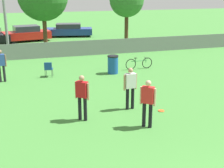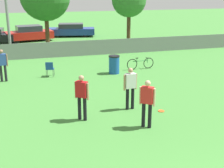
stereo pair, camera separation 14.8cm
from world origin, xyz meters
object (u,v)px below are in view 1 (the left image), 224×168
at_px(player_thrower_red, 148,100).
at_px(spectator_in_blue, 1,64).
at_px(trash_bin, 113,64).
at_px(parked_car_blue, 69,30).
at_px(bicycle_sideline, 139,63).
at_px(frisbee_disc, 161,111).
at_px(folding_chair_sideline, 48,68).
at_px(tree_far_right, 127,0).
at_px(parked_car_red, 27,34).
at_px(player_defender_red, 82,94).
at_px(player_receiver_white, 130,85).

relative_size(player_thrower_red, spectator_in_blue, 1.02).
distance_m(trash_bin, parked_car_blue, 14.58).
distance_m(player_thrower_red, bicycle_sideline, 8.20).
height_order(player_thrower_red, parked_car_blue, player_thrower_red).
height_order(trash_bin, parked_car_blue, parked_car_blue).
relative_size(frisbee_disc, folding_chair_sideline, 0.31).
xyz_separation_m(spectator_in_blue, bicycle_sideline, (7.79, 0.44, -0.63)).
xyz_separation_m(tree_far_right, parked_car_red, (-8.15, 4.09, -3.02)).
distance_m(player_defender_red, frisbee_disc, 3.32).
xyz_separation_m(tree_far_right, player_receiver_white, (-4.83, -14.23, -2.70)).
bearing_deg(bicycle_sideline, parked_car_blue, 94.88).
xyz_separation_m(player_receiver_white, parked_car_red, (-3.32, 18.32, -0.31)).
relative_size(player_defender_red, bicycle_sideline, 0.99).
bearing_deg(trash_bin, tree_far_right, 66.14).
height_order(frisbee_disc, parked_car_red, parked_car_red).
distance_m(player_thrower_red, parked_car_blue, 21.80).
xyz_separation_m(player_thrower_red, bicycle_sideline, (2.74, 7.70, -0.66)).
height_order(tree_far_right, trash_bin, tree_far_right).
bearing_deg(player_receiver_white, parked_car_red, 94.76).
distance_m(player_thrower_red, parked_car_red, 20.37).
height_order(parked_car_red, parked_car_blue, parked_car_red).
height_order(folding_chair_sideline, parked_car_blue, parked_car_blue).
xyz_separation_m(player_defender_red, parked_car_blue, (2.84, 20.53, -0.36)).
distance_m(player_receiver_white, frisbee_disc, 1.60).
relative_size(folding_chair_sideline, parked_car_red, 0.19).
xyz_separation_m(player_thrower_red, trash_bin, (0.94, 7.20, -0.48)).
xyz_separation_m(folding_chair_sideline, bicycle_sideline, (5.39, 0.20, -0.15)).
distance_m(tree_far_right, bicycle_sideline, 9.20).
bearing_deg(spectator_in_blue, parked_car_blue, -116.87).
relative_size(player_defender_red, parked_car_blue, 0.36).
bearing_deg(player_receiver_white, trash_bin, 74.68).
height_order(player_receiver_white, trash_bin, player_receiver_white).
bearing_deg(bicycle_sideline, player_thrower_red, -112.58).
distance_m(folding_chair_sideline, parked_car_red, 12.61).
bearing_deg(folding_chair_sideline, spectator_in_blue, 20.32).
relative_size(folding_chair_sideline, bicycle_sideline, 0.48).
height_order(bicycle_sideline, trash_bin, trash_bin).
height_order(player_defender_red, parked_car_red, player_defender_red).
height_order(player_thrower_red, frisbee_disc, player_thrower_red).
height_order(tree_far_right, player_thrower_red, tree_far_right).
bearing_deg(parked_car_red, player_defender_red, -95.67).
height_order(player_receiver_white, bicycle_sideline, player_receiver_white).
xyz_separation_m(player_thrower_red, spectator_in_blue, (-5.05, 7.26, -0.02)).
bearing_deg(frisbee_disc, tree_far_right, 75.93).
bearing_deg(player_defender_red, player_receiver_white, 55.69).
xyz_separation_m(frisbee_disc, folding_chair_sideline, (-3.77, 6.31, 0.48)).
bearing_deg(trash_bin, bicycle_sideline, 15.52).
bearing_deg(player_thrower_red, frisbee_disc, 86.91).
height_order(player_thrower_red, spectator_in_blue, player_thrower_red).
xyz_separation_m(player_receiver_white, bicycle_sideline, (2.74, 5.93, -0.66)).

